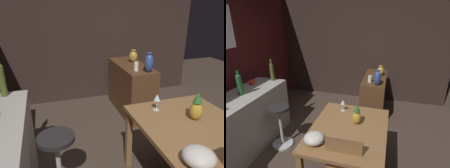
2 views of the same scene
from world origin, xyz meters
TOP-DOWN VIEW (x-y plane):
  - ground_plane at (0.00, 0.00)m, footprint 9.00×9.00m
  - wall_side_right at (2.55, 0.30)m, footprint 0.10×4.40m
  - dining_table at (-0.04, -0.20)m, footprint 1.18×0.92m
  - kitchen_counter at (-0.14, 1.49)m, footprint 2.10×0.60m
  - sideboard_cabinet at (1.75, -0.34)m, footprint 1.10×0.44m
  - bar_stool at (0.26, 0.97)m, footprint 0.34×0.34m
  - wine_glass_left at (0.36, -0.02)m, footprint 0.07×0.07m
  - wine_glass_right at (-0.45, -0.14)m, footprint 0.08×0.08m
  - pineapple_centerpiece at (0.08, -0.27)m, footprint 0.12×0.12m
  - fruit_bowl at (-0.42, 0.10)m, footprint 0.22×0.22m
  - wine_bottle_olive at (0.81, 1.40)m, footprint 0.06×0.06m
  - wine_bottle_green at (0.14, 1.50)m, footprint 0.08×0.08m
  - cup_red at (0.54, 1.62)m, footprint 0.13×0.09m
  - pillar_candle_tall at (1.42, -0.27)m, footprint 0.07×0.07m
  - vase_brass at (1.89, -0.43)m, footprint 0.15×0.15m
  - vase_ceramic_blue at (1.30, -0.42)m, footprint 0.13×0.13m

SIDE VIEW (x-z plane):
  - ground_plane at x=0.00m, z-range 0.00..0.00m
  - bar_stool at x=0.26m, z-range 0.02..0.72m
  - sideboard_cabinet at x=1.75m, z-range 0.00..0.82m
  - kitchen_counter at x=-0.14m, z-range 0.00..0.90m
  - dining_table at x=-0.04m, z-range 0.28..1.02m
  - fruit_bowl at x=-0.42m, z-range 0.74..0.86m
  - pineapple_centerpiece at x=0.08m, z-range 0.72..0.99m
  - wine_glass_right at x=-0.45m, z-range 0.78..0.94m
  - wine_glass_left at x=0.36m, z-range 0.78..0.95m
  - pillar_candle_tall at x=1.42m, z-range 0.81..0.96m
  - vase_brass at x=1.89m, z-range 0.81..1.02m
  - cup_red at x=0.54m, z-range 0.90..0.98m
  - vase_ceramic_blue at x=1.30m, z-range 0.81..1.10m
  - wine_bottle_green at x=0.14m, z-range 0.89..1.27m
  - wine_bottle_olive at x=0.81m, z-range 0.88..1.28m
  - wall_side_right at x=2.55m, z-range 0.00..2.60m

